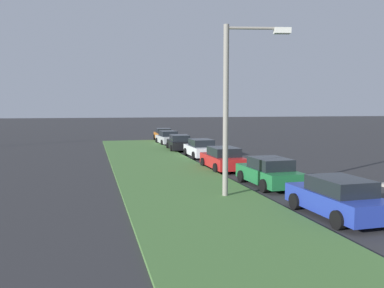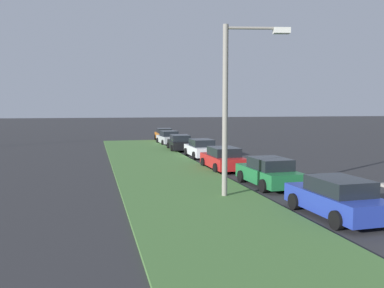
% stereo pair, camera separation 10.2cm
% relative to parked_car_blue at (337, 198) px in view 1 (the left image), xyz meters
% --- Properties ---
extents(grass_median, '(60.00, 6.00, 0.12)m').
position_rel_parked_car_blue_xyz_m(grass_median, '(4.71, 4.36, -0.66)').
color(grass_median, '#477238').
rests_on(grass_median, ground).
extents(parked_car_blue, '(4.35, 2.12, 1.47)m').
position_rel_parked_car_blue_xyz_m(parked_car_blue, '(0.00, 0.00, 0.00)').
color(parked_car_blue, '#23389E').
rests_on(parked_car_blue, ground).
extents(parked_car_green, '(4.35, 2.12, 1.47)m').
position_rel_parked_car_blue_xyz_m(parked_car_green, '(5.86, -0.03, 0.00)').
color(parked_car_green, '#1E6B38').
rests_on(parked_car_green, ground).
extents(parked_car_red, '(4.32, 2.06, 1.47)m').
position_rel_parked_car_blue_xyz_m(parked_car_red, '(11.53, 0.50, 0.00)').
color(parked_car_red, red).
rests_on(parked_car_red, ground).
extents(parked_car_white, '(4.31, 2.03, 1.47)m').
position_rel_parked_car_blue_xyz_m(parked_car_white, '(18.02, 0.18, 0.00)').
color(parked_car_white, silver).
rests_on(parked_car_white, ground).
extents(parked_car_black, '(4.40, 2.22, 1.47)m').
position_rel_parked_car_blue_xyz_m(parked_car_black, '(23.42, 0.75, 0.00)').
color(parked_car_black, black).
rests_on(parked_car_black, ground).
extents(parked_car_silver, '(4.38, 2.17, 1.47)m').
position_rel_parked_car_blue_xyz_m(parked_car_silver, '(29.68, 0.65, 0.00)').
color(parked_car_silver, '#B2B5BA').
rests_on(parked_car_silver, ground).
extents(parked_car_orange, '(4.37, 2.15, 1.47)m').
position_rel_parked_car_blue_xyz_m(parked_car_orange, '(35.01, 0.20, 0.00)').
color(parked_car_orange, orange).
rests_on(parked_car_orange, ground).
extents(streetlight, '(0.85, 2.85, 7.50)m').
position_rel_parked_car_blue_xyz_m(streetlight, '(3.84, 2.61, 3.67)').
color(streetlight, gray).
rests_on(streetlight, ground).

